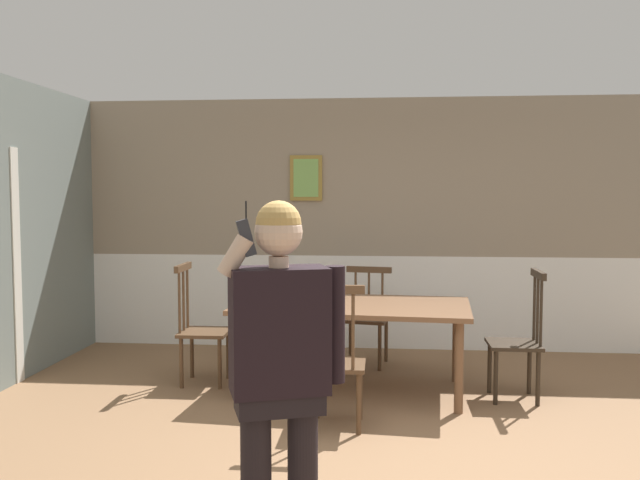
% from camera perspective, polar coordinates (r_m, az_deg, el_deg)
% --- Properties ---
extents(ground_plane, '(7.22, 7.22, 0.00)m').
position_cam_1_polar(ground_plane, '(4.47, 4.92, -18.28)').
color(ground_plane, '#846042').
extents(room_back_partition, '(6.56, 0.17, 2.72)m').
position_cam_1_polar(room_back_partition, '(7.36, 5.09, 0.94)').
color(room_back_partition, gray).
rests_on(room_back_partition, ground_plane).
extents(dining_table, '(2.04, 1.26, 0.76)m').
position_cam_1_polar(dining_table, '(5.77, 2.83, -6.12)').
color(dining_table, brown).
rests_on(dining_table, ground_plane).
extents(chair_near_window, '(0.42, 0.42, 1.07)m').
position_cam_1_polar(chair_near_window, '(5.80, 16.49, -8.13)').
color(chair_near_window, '#2D2319').
rests_on(chair_near_window, ground_plane).
extents(chair_by_doorway, '(0.41, 0.41, 1.06)m').
position_cam_1_polar(chair_by_doorway, '(4.90, 1.44, -10.22)').
color(chair_by_doorway, '#513823').
rests_on(chair_by_doorway, ground_plane).
extents(chair_at_table_head, '(0.53, 0.53, 0.95)m').
position_cam_1_polar(chair_at_table_head, '(6.72, 3.87, -6.48)').
color(chair_at_table_head, '#513823').
rests_on(chair_at_table_head, ground_plane).
extents(chair_opposite_corner, '(0.43, 0.43, 1.07)m').
position_cam_1_polar(chair_opposite_corner, '(6.12, -10.10, -7.37)').
color(chair_opposite_corner, '#513823').
rests_on(chair_opposite_corner, ground_plane).
extents(person_figure, '(0.55, 0.36, 1.66)m').
position_cam_1_polar(person_figure, '(3.07, -3.36, -9.86)').
color(person_figure, black).
rests_on(person_figure, ground_plane).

